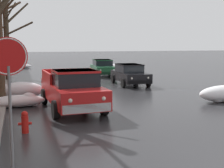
{
  "coord_description": "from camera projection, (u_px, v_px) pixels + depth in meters",
  "views": [
    {
      "loc": [
        -4.56,
        -4.9,
        2.84
      ],
      "look_at": [
        -0.36,
        8.72,
        0.93
      ],
      "focal_mm": 49.01,
      "sensor_mm": 36.0,
      "label": 1
    }
  ],
  "objects": [
    {
      "name": "snow_bank_along_right_kerb",
      "position": [
        19.0,
        101.0,
        13.71
      ],
      "size": [
        2.39,
        0.96,
        0.62
      ],
      "color": "white",
      "rests_on": "ground"
    },
    {
      "name": "snow_bank_near_corner_left",
      "position": [
        19.0,
        66.0,
        34.89
      ],
      "size": [
        2.56,
        1.05,
        0.64
      ],
      "color": "white",
      "rests_on": "ground"
    },
    {
      "name": "bare_tree_far_down_block",
      "position": [
        7.0,
        30.0,
        26.27
      ],
      "size": [
        2.94,
        1.59,
        7.81
      ],
      "color": "#4C3D2D",
      "rests_on": "ground"
    },
    {
      "name": "fire_hydrant",
      "position": [
        25.0,
        122.0,
        9.7
      ],
      "size": [
        0.42,
        0.22,
        0.71
      ],
      "color": "red",
      "rests_on": "ground"
    },
    {
      "name": "bare_tree_mid_block",
      "position": [
        7.0,
        31.0,
        22.64
      ],
      "size": [
        2.15,
        2.1,
        7.02
      ],
      "color": "#382B1E",
      "rests_on": "ground"
    },
    {
      "name": "snow_bank_along_left_kerb",
      "position": [
        224.0,
        94.0,
        14.92
      ],
      "size": [
        2.84,
        1.11,
        0.8
      ],
      "color": "white",
      "rests_on": "ground"
    },
    {
      "name": "snow_bank_mid_block_left",
      "position": [
        21.0,
        91.0,
        15.71
      ],
      "size": [
        2.32,
        1.16,
        0.86
      ],
      "color": "white",
      "rests_on": "ground"
    },
    {
      "name": "sedan_green_parked_kerbside_mid",
      "position": [
        103.0,
        67.0,
        26.79
      ],
      "size": [
        2.14,
        4.11,
        1.42
      ],
      "color": "#1E5633",
      "rests_on": "ground"
    },
    {
      "name": "snow_bank_near_corner_right",
      "position": [
        134.0,
        71.0,
        27.01
      ],
      "size": [
        1.67,
        0.95,
        0.86
      ],
      "color": "white",
      "rests_on": "ground"
    },
    {
      "name": "pickup_truck_red_approaching_near_lane",
      "position": [
        72.0,
        89.0,
        13.06
      ],
      "size": [
        2.35,
        5.26,
        1.76
      ],
      "color": "red",
      "rests_on": "ground"
    },
    {
      "name": "snow_bank_far_right_pile",
      "position": [
        113.0,
        68.0,
        30.85
      ],
      "size": [
        2.74,
        1.29,
        0.77
      ],
      "color": "white",
      "rests_on": "ground"
    },
    {
      "name": "sedan_black_parked_kerbside_close",
      "position": [
        130.0,
        74.0,
        20.91
      ],
      "size": [
        1.97,
        3.96,
        1.42
      ],
      "color": "black",
      "rests_on": "ground"
    },
    {
      "name": "stop_sign_at_corner",
      "position": [
        9.0,
        71.0,
        6.02
      ],
      "size": [
        0.76,
        0.08,
        2.96
      ],
      "color": "slate",
      "rests_on": "ground"
    }
  ]
}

